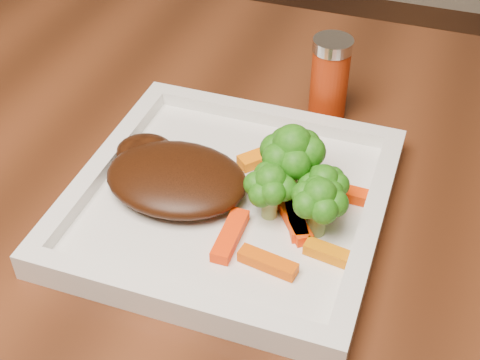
% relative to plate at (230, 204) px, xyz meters
% --- Properties ---
extents(plate, '(0.27, 0.27, 0.01)m').
position_rel_plate_xyz_m(plate, '(0.00, 0.00, 0.00)').
color(plate, white).
rests_on(plate, dining_table).
extents(steak, '(0.13, 0.10, 0.03)m').
position_rel_plate_xyz_m(steak, '(-0.05, -0.01, 0.02)').
color(steak, '#381708').
rests_on(steak, plate).
extents(broccoli_0, '(0.08, 0.08, 0.07)m').
position_rel_plate_xyz_m(broccoli_0, '(0.05, 0.03, 0.04)').
color(broccoli_0, '#366911').
rests_on(broccoli_0, plate).
extents(broccoli_1, '(0.06, 0.06, 0.06)m').
position_rel_plate_xyz_m(broccoli_1, '(0.08, 0.01, 0.04)').
color(broccoli_1, '#245F0F').
rests_on(broccoli_1, plate).
extents(broccoli_2, '(0.07, 0.07, 0.06)m').
position_rel_plate_xyz_m(broccoli_2, '(0.08, -0.02, 0.04)').
color(broccoli_2, '#1D5D0F').
rests_on(broccoli_2, plate).
extents(broccoli_3, '(0.05, 0.05, 0.06)m').
position_rel_plate_xyz_m(broccoli_3, '(0.04, -0.01, 0.04)').
color(broccoli_3, '#1B5D0F').
rests_on(broccoli_3, plate).
extents(carrot_0, '(0.05, 0.02, 0.01)m').
position_rel_plate_xyz_m(carrot_0, '(0.06, -0.07, 0.01)').
color(carrot_0, '#E05103').
rests_on(carrot_0, plate).
extents(carrot_1, '(0.05, 0.02, 0.01)m').
position_rel_plate_xyz_m(carrot_1, '(0.10, -0.04, 0.01)').
color(carrot_1, orange).
rests_on(carrot_1, plate).
extents(carrot_2, '(0.02, 0.06, 0.01)m').
position_rel_plate_xyz_m(carrot_2, '(0.02, -0.05, 0.01)').
color(carrot_2, '#FF3404').
rests_on(carrot_2, plate).
extents(carrot_3, '(0.05, 0.02, 0.01)m').
position_rel_plate_xyz_m(carrot_3, '(0.10, 0.04, 0.01)').
color(carrot_3, '#F63804').
rests_on(carrot_3, plate).
extents(carrot_4, '(0.05, 0.06, 0.01)m').
position_rel_plate_xyz_m(carrot_4, '(0.02, 0.07, 0.01)').
color(carrot_4, orange).
rests_on(carrot_4, plate).
extents(carrot_5, '(0.04, 0.05, 0.01)m').
position_rel_plate_xyz_m(carrot_5, '(0.06, -0.01, 0.01)').
color(carrot_5, '#FF3E04').
rests_on(carrot_5, plate).
extents(carrot_6, '(0.05, 0.02, 0.01)m').
position_rel_plate_xyz_m(carrot_6, '(0.06, 0.01, 0.01)').
color(carrot_6, '#FB5F04').
rests_on(carrot_6, plate).
extents(spice_shaker, '(0.05, 0.05, 0.09)m').
position_rel_plate_xyz_m(spice_shaker, '(0.05, 0.17, 0.04)').
color(spice_shaker, '#9D2708').
rests_on(spice_shaker, dining_table).
extents(carrot_7, '(0.04, 0.05, 0.01)m').
position_rel_plate_xyz_m(carrot_7, '(0.06, -0.01, 0.01)').
color(carrot_7, '#FA3B04').
rests_on(carrot_7, plate).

